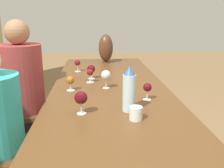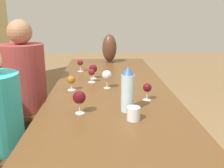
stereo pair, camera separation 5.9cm
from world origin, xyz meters
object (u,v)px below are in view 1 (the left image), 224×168
water_tumbler (136,113)px  wine_glass_6 (147,88)px  wine_glass_4 (106,75)px  chair_far (17,107)px  water_bottle (129,90)px  wine_glass_0 (77,63)px  wine_glass_5 (81,98)px  wine_glass_3 (70,81)px  person_far (24,87)px  wine_glass_2 (91,69)px  vase (106,48)px  wine_glass_1 (90,73)px

water_tumbler → wine_glass_6: (0.34, -0.14, 0.05)m
wine_glass_4 → chair_far: (0.26, 0.83, -0.35)m
water_bottle → chair_far: 1.29m
wine_glass_0 → wine_glass_5: (-1.18, -0.09, 0.01)m
wine_glass_0 → wine_glass_3: (-0.69, 0.02, -0.01)m
water_bottle → wine_glass_5: 0.31m
water_tumbler → person_far: size_ratio=0.06×
water_tumbler → wine_glass_2: 1.02m
water_bottle → wine_glass_2: water_bottle is taller
vase → wine_glass_1: (-0.94, 0.19, -0.10)m
wine_glass_6 → wine_glass_5: bearing=116.1°
vase → wine_glass_3: size_ratio=2.98×
wine_glass_6 → chair_far: size_ratio=0.14×
wine_glass_3 → vase: bearing=-16.4°
wine_glass_2 → wine_glass_6: (-0.64, -0.41, -0.00)m
wine_glass_1 → wine_glass_6: 0.66m
chair_far → wine_glass_0: bearing=-55.7°
person_far → vase: bearing=-42.8°
wine_glass_4 → chair_far: size_ratio=0.17×
wine_glass_5 → person_far: bearing=35.2°
wine_glass_4 → chair_far: bearing=72.6°
wine_glass_4 → person_far: size_ratio=0.12×
water_tumbler → wine_glass_4: bearing=12.3°
wine_glass_3 → person_far: 0.57m
wine_glass_0 → chair_far: chair_far is taller
water_tumbler → person_far: person_far is taller
water_tumbler → vase: size_ratio=0.23×
wine_glass_2 → wine_glass_1: bearing=175.8°
vase → wine_glass_2: bearing=167.4°
wine_glass_4 → chair_far: chair_far is taller
wine_glass_6 → person_far: person_far is taller
water_tumbler → chair_far: 1.37m
wine_glass_4 → wine_glass_5: size_ratio=1.05×
wine_glass_6 → chair_far: (0.58, 1.11, -0.33)m
wine_glass_1 → wine_glass_2: bearing=-4.2°
vase → wine_glass_2: 0.83m
wine_glass_2 → wine_glass_4: (-0.33, -0.12, 0.02)m
water_bottle → wine_glass_3: bearing=41.3°
wine_glass_2 → chair_far: (-0.07, 0.71, -0.34)m
wine_glass_0 → person_far: person_far is taller
water_bottle → wine_glass_4: water_bottle is taller
wine_glass_5 → chair_far: (0.80, 0.65, -0.35)m
wine_glass_3 → wine_glass_4: size_ratio=0.78×
wine_glass_2 → person_far: (-0.07, 0.62, -0.15)m
wine_glass_1 → wine_glass_5: (-0.73, 0.05, 0.02)m
wine_glass_2 → wine_glass_6: wine_glass_2 is taller
wine_glass_5 → person_far: (0.80, 0.57, -0.16)m
water_bottle → chair_far: bearing=51.0°
wine_glass_1 → wine_glass_4: wine_glass_4 is taller
wine_glass_4 → water_tumbler: bearing=-167.7°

